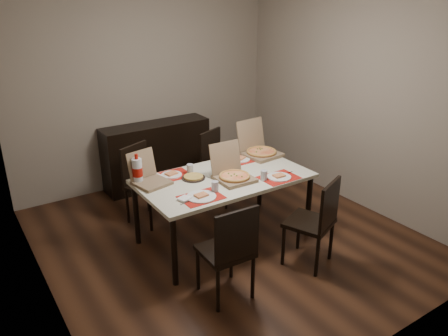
{
  "coord_description": "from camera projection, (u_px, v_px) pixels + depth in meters",
  "views": [
    {
      "loc": [
        -2.39,
        -3.55,
        2.57
      ],
      "look_at": [
        -0.04,
        0.0,
        0.85
      ],
      "focal_mm": 35.0,
      "sensor_mm": 36.0,
      "label": 1
    }
  ],
  "objects": [
    {
      "name": "ground",
      "position": [
        227.0,
        238.0,
        4.93
      ],
      "size": [
        3.8,
        4.0,
        0.02
      ],
      "primitive_type": "cube",
      "color": "#3D2112",
      "rests_on": "ground"
    },
    {
      "name": "room_walls",
      "position": [
        205.0,
        77.0,
        4.61
      ],
      "size": [
        3.84,
        4.02,
        2.62
      ],
      "color": "gray",
      "rests_on": "ground"
    },
    {
      "name": "sideboard",
      "position": [
        157.0,
        154.0,
        6.13
      ],
      "size": [
        1.5,
        0.4,
        0.9
      ],
      "primitive_type": "cube",
      "color": "black",
      "rests_on": "ground"
    },
    {
      "name": "dining_table",
      "position": [
        224.0,
        182.0,
        4.65
      ],
      "size": [
        1.8,
        1.0,
        0.75
      ],
      "color": "beige",
      "rests_on": "ground"
    },
    {
      "name": "chair_near_left",
      "position": [
        229.0,
        249.0,
        3.76
      ],
      "size": [
        0.44,
        0.44,
        0.93
      ],
      "color": "black",
      "rests_on": "ground"
    },
    {
      "name": "chair_near_right",
      "position": [
        316.0,
        219.0,
        4.25
      ],
      "size": [
        0.55,
        0.55,
        0.93
      ],
      "color": "black",
      "rests_on": "ground"
    },
    {
      "name": "chair_far_left",
      "position": [
        143.0,
        180.0,
        5.14
      ],
      "size": [
        0.55,
        0.55,
        0.93
      ],
      "color": "black",
      "rests_on": "ground"
    },
    {
      "name": "chair_far_right",
      "position": [
        218.0,
        163.0,
        5.66
      ],
      "size": [
        0.55,
        0.55,
        0.93
      ],
      "color": "black",
      "rests_on": "ground"
    },
    {
      "name": "setting_near_left",
      "position": [
        203.0,
        195.0,
        4.17
      ],
      "size": [
        0.46,
        0.3,
        0.11
      ],
      "color": "#B4120C",
      "rests_on": "dining_table"
    },
    {
      "name": "setting_near_right",
      "position": [
        275.0,
        177.0,
        4.58
      ],
      "size": [
        0.44,
        0.3,
        0.11
      ],
      "color": "#B4120C",
      "rests_on": "dining_table"
    },
    {
      "name": "setting_far_left",
      "position": [
        175.0,
        174.0,
        4.65
      ],
      "size": [
        0.5,
        0.3,
        0.11
      ],
      "color": "#B4120C",
      "rests_on": "dining_table"
    },
    {
      "name": "setting_far_right",
      "position": [
        238.0,
        159.0,
        5.05
      ],
      "size": [
        0.5,
        0.3,
        0.11
      ],
      "color": "#B4120C",
      "rests_on": "dining_table"
    },
    {
      "name": "napkin_loose",
      "position": [
        232.0,
        177.0,
        4.59
      ],
      "size": [
        0.15,
        0.14,
        0.02
      ],
      "primitive_type": "cube",
      "rotation": [
        0.0,
        0.0,
        0.29
      ],
      "color": "white",
      "rests_on": "dining_table"
    },
    {
      "name": "pizza_box_center",
      "position": [
        233.0,
        174.0,
        4.54
      ],
      "size": [
        0.37,
        0.41,
        0.36
      ],
      "color": "brown",
      "rests_on": "dining_table"
    },
    {
      "name": "pizza_box_right",
      "position": [
        260.0,
        150.0,
        5.22
      ],
      "size": [
        0.44,
        0.48,
        0.4
      ],
      "color": "brown",
      "rests_on": "dining_table"
    },
    {
      "name": "pizza_box_left",
      "position": [
        149.0,
        178.0,
        4.45
      ],
      "size": [
        0.39,
        0.41,
        0.32
      ],
      "color": "brown",
      "rests_on": "dining_table"
    },
    {
      "name": "faina_plate",
      "position": [
        193.0,
        177.0,
        4.58
      ],
      "size": [
        0.25,
        0.25,
        0.03
      ],
      "color": "black",
      "rests_on": "dining_table"
    },
    {
      "name": "dip_bowl",
      "position": [
        228.0,
        167.0,
        4.85
      ],
      "size": [
        0.14,
        0.14,
        0.03
      ],
      "primitive_type": "imported",
      "rotation": [
        0.0,
        0.0,
        -0.33
      ],
      "color": "white",
      "rests_on": "dining_table"
    },
    {
      "name": "soda_bottle",
      "position": [
        137.0,
        171.0,
        4.42
      ],
      "size": [
        0.11,
        0.11,
        0.32
      ],
      "color": "silver",
      "rests_on": "dining_table"
    }
  ]
}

